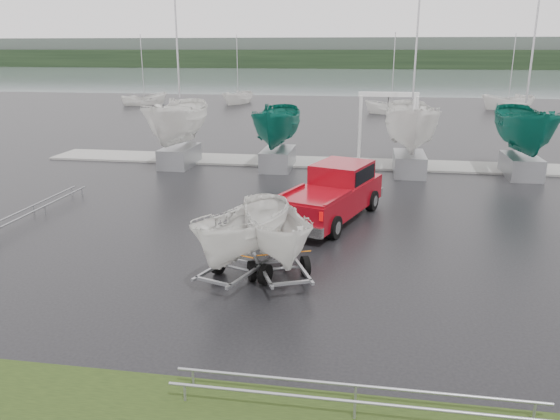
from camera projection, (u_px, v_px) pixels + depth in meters
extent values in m
plane|color=black|center=(252.00, 234.00, 19.74)|extent=(120.00, 120.00, 0.00)
plane|color=slate|center=(352.00, 80.00, 114.33)|extent=(300.00, 300.00, 0.00)
cube|color=gray|center=(298.00, 162.00, 32.02)|extent=(30.00, 3.00, 0.12)
cube|color=black|center=(360.00, 59.00, 179.69)|extent=(300.00, 8.00, 6.00)
cube|color=#4C5651|center=(361.00, 53.00, 186.69)|extent=(300.00, 6.00, 10.00)
cube|color=maroon|center=(331.00, 199.00, 21.13)|extent=(3.97, 6.43, 1.00)
cube|color=maroon|center=(342.00, 174.00, 21.83)|extent=(2.62, 2.91, 0.89)
cube|color=black|center=(342.00, 172.00, 21.82)|extent=(2.56, 2.67, 0.58)
cube|color=silver|center=(294.00, 229.00, 18.61)|extent=(2.06, 0.87, 0.37)
cylinder|color=black|center=(327.00, 195.00, 23.38)|extent=(0.57, 0.90, 0.84)
cylinder|color=black|center=(372.00, 201.00, 22.47)|extent=(0.57, 0.90, 0.84)
cylinder|color=black|center=(284.00, 219.00, 20.02)|extent=(0.57, 0.90, 0.84)
cylinder|color=black|center=(334.00, 227.00, 19.12)|extent=(0.57, 0.90, 0.84)
cube|color=gray|center=(229.00, 259.00, 16.19)|extent=(1.25, 3.43, 0.08)
cube|color=gray|center=(261.00, 265.00, 15.68)|extent=(1.25, 3.43, 0.08)
cylinder|color=gray|center=(241.00, 269.00, 15.81)|extent=(1.54, 0.60, 0.08)
cylinder|color=black|center=(219.00, 264.00, 16.17)|extent=(0.37, 0.63, 0.60)
cylinder|color=black|center=(265.00, 274.00, 15.44)|extent=(0.37, 0.63, 0.60)
imported|color=silver|center=(243.00, 188.00, 15.30)|extent=(2.10, 2.13, 4.36)
cube|color=orange|center=(259.00, 236.00, 16.45)|extent=(1.48, 0.55, 0.03)
cube|color=orange|center=(229.00, 253.00, 15.10)|extent=(1.48, 0.55, 0.03)
cube|color=gray|center=(259.00, 263.00, 15.87)|extent=(1.47, 3.35, 0.08)
cube|color=gray|center=(295.00, 260.00, 16.12)|extent=(1.47, 3.35, 0.08)
cylinder|color=gray|center=(279.00, 268.00, 15.85)|extent=(1.51, 0.70, 0.08)
cylinder|color=black|center=(252.00, 271.00, 15.67)|extent=(0.40, 0.62, 0.60)
cylinder|color=black|center=(305.00, 266.00, 16.03)|extent=(0.40, 0.62, 0.60)
imported|color=silver|center=(277.00, 188.00, 15.37)|extent=(2.15, 2.17, 4.32)
cube|color=orange|center=(271.00, 235.00, 16.58)|extent=(1.44, 0.64, 0.03)
cube|color=orange|center=(284.00, 253.00, 15.09)|extent=(1.44, 0.64, 0.03)
cylinder|color=silver|center=(359.00, 132.00, 30.16)|extent=(0.16, 0.58, 3.99)
cylinder|color=silver|center=(360.00, 128.00, 31.68)|extent=(0.16, 0.58, 3.99)
cylinder|color=silver|center=(415.00, 133.00, 29.70)|extent=(0.16, 0.58, 3.99)
cylinder|color=silver|center=(413.00, 129.00, 31.21)|extent=(0.16, 0.58, 3.99)
cube|color=silver|center=(389.00, 94.00, 30.12)|extent=(3.30, 0.25, 0.25)
cube|color=gray|center=(180.00, 156.00, 31.00)|extent=(1.60, 3.20, 1.10)
imported|color=silver|center=(176.00, 83.00, 29.85)|extent=(2.63, 2.70, 6.99)
cylinder|color=#B2B2B7|center=(176.00, 32.00, 29.55)|extent=(0.10, 0.10, 7.00)
cube|color=gray|center=(278.00, 159.00, 30.32)|extent=(1.60, 3.20, 1.10)
imported|color=#0D5E4E|center=(278.00, 91.00, 29.26)|extent=(2.37, 2.43, 6.30)
cube|color=gray|center=(409.00, 164.00, 29.02)|extent=(1.60, 3.20, 1.10)
imported|color=silver|center=(415.00, 83.00, 27.83)|extent=(2.74, 2.81, 7.27)
cylinder|color=#B2B2B7|center=(418.00, 28.00, 27.54)|extent=(0.10, 0.10, 7.00)
cube|color=gray|center=(521.00, 166.00, 28.42)|extent=(1.60, 3.20, 1.10)
imported|color=#0D5E4E|center=(531.00, 89.00, 27.29)|extent=(2.56, 2.63, 6.82)
cylinder|color=#B2B2B7|center=(535.00, 32.00, 26.99)|extent=(0.10, 0.10, 7.00)
cylinder|color=gray|center=(44.00, 206.00, 21.94)|extent=(0.06, 6.50, 0.06)
cylinder|color=gray|center=(33.00, 206.00, 22.02)|extent=(0.06, 6.50, 0.06)
cylinder|color=gray|center=(355.00, 402.00, 9.79)|extent=(7.00, 0.06, 0.06)
cylinder|color=gray|center=(356.00, 386.00, 10.26)|extent=(7.00, 0.06, 0.06)
imported|color=silver|center=(145.00, 105.00, 64.70)|extent=(3.07, 3.07, 5.69)
cylinder|color=#B2B2B7|center=(143.00, 70.00, 63.56)|extent=(0.08, 0.08, 8.00)
imported|color=silver|center=(238.00, 104.00, 66.16)|extent=(2.88, 2.93, 6.35)
cylinder|color=#B2B2B7|center=(237.00, 70.00, 65.02)|extent=(0.08, 0.08, 8.00)
imported|color=silver|center=(391.00, 114.00, 55.60)|extent=(2.44, 2.39, 5.45)
cylinder|color=#B2B2B7|center=(393.00, 74.00, 54.46)|extent=(0.08, 0.08, 8.00)
imported|color=silver|center=(507.00, 109.00, 60.39)|extent=(3.50, 3.47, 6.79)
cylinder|color=#B2B2B7|center=(512.00, 72.00, 59.25)|extent=(0.08, 0.08, 8.00)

